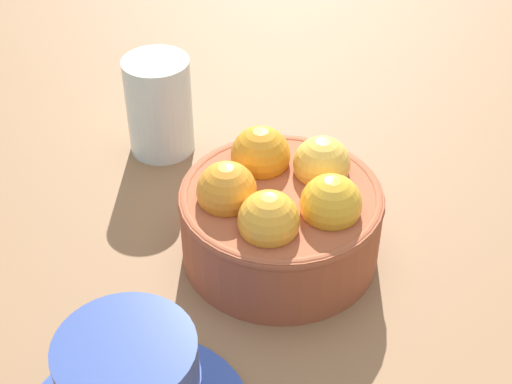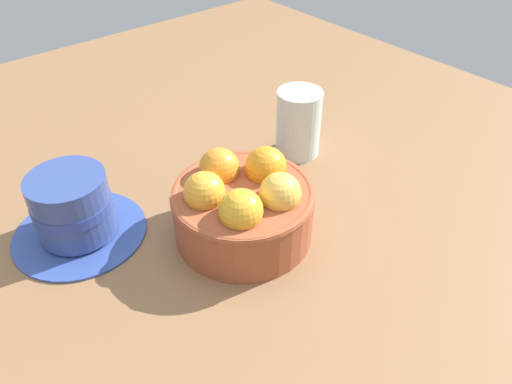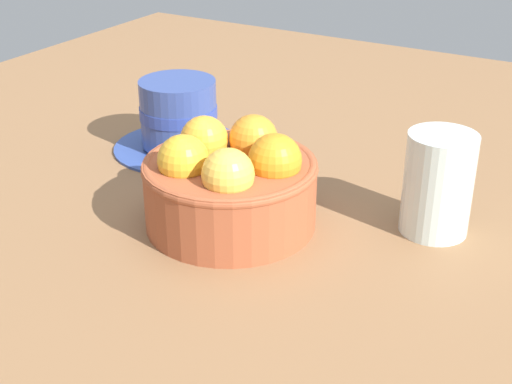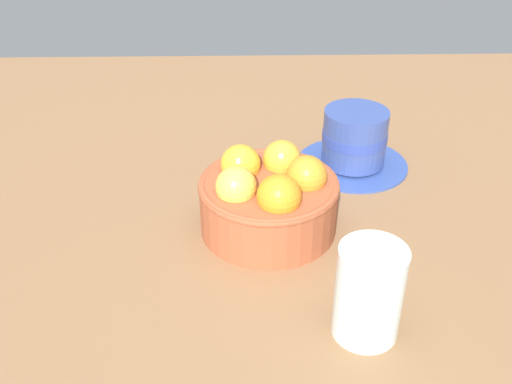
% 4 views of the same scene
% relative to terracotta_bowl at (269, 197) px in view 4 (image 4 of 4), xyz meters
% --- Properties ---
extents(ground_plane, '(1.31, 1.17, 0.04)m').
position_rel_terracotta_bowl_xyz_m(ground_plane, '(-0.00, 0.00, -0.06)').
color(ground_plane, brown).
extents(terracotta_bowl, '(0.16, 0.16, 0.09)m').
position_rel_terracotta_bowl_xyz_m(terracotta_bowl, '(0.00, 0.00, 0.00)').
color(terracotta_bowl, '#9E4C2D').
rests_on(terracotta_bowl, ground_plane).
extents(coffee_cup, '(0.15, 0.15, 0.08)m').
position_rel_terracotta_bowl_xyz_m(coffee_cup, '(0.12, 0.14, -0.01)').
color(coffee_cup, '#314A95').
rests_on(coffee_cup, ground_plane).
extents(water_glass, '(0.06, 0.06, 0.09)m').
position_rel_terracotta_bowl_xyz_m(water_glass, '(0.08, -0.16, 0.00)').
color(water_glass, silver).
rests_on(water_glass, ground_plane).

